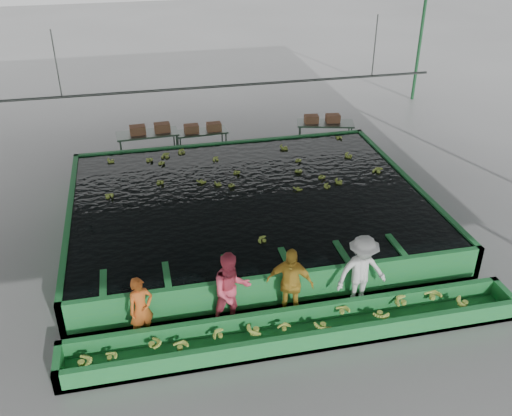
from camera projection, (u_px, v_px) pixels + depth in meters
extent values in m
plane|color=slate|center=(260.00, 249.00, 15.37)|extent=(80.00, 80.00, 0.00)
cube|color=#919397|center=(261.00, 65.00, 12.92)|extent=(20.00, 22.00, 0.04)
cube|color=black|center=(248.00, 196.00, 16.23)|extent=(9.70, 7.70, 0.00)
cylinder|color=#59605B|center=(225.00, 86.00, 18.16)|extent=(0.08, 0.08, 14.00)
cylinder|color=#59605B|center=(56.00, 64.00, 16.71)|extent=(0.04, 0.04, 2.00)
cylinder|color=#59605B|center=(375.00, 46.00, 18.62)|extent=(0.04, 0.04, 2.00)
imported|color=#CA5A1E|center=(141.00, 309.00, 12.00)|extent=(0.66, 0.56, 1.53)
imported|color=#DB445C|center=(231.00, 290.00, 12.29)|extent=(1.00, 0.84, 1.85)
imported|color=gold|center=(290.00, 283.00, 12.56)|extent=(1.14, 0.83, 1.79)
imported|color=silver|center=(362.00, 272.00, 12.86)|extent=(1.26, 0.79, 1.86)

